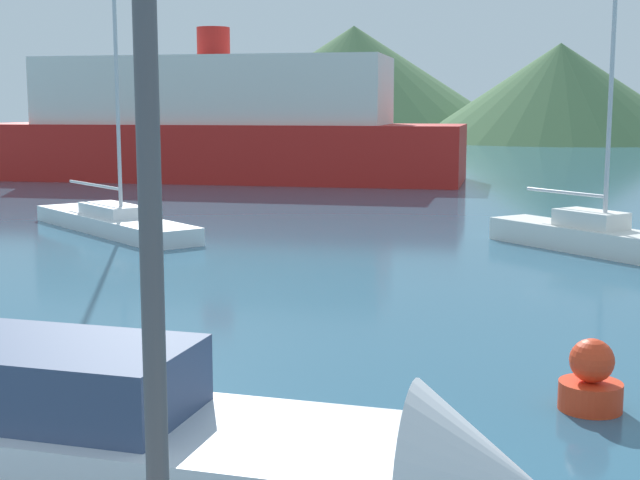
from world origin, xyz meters
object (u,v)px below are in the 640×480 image
Objects in this scene: ferry_distant at (215,126)px; buoy_marker at (591,381)px; sailboat_middle at (590,233)px; sailboat_inner at (112,219)px; motorboat_near at (142,441)px; streetlamp at (149,159)px.

ferry_distant is 28.90× the size of buoy_marker.
sailboat_inner is at bearing -137.69° from sailboat_middle.
motorboat_near reaches higher than buoy_marker.
ferry_distant is at bearing 124.81° from buoy_marker.
sailboat_inner reaches higher than streetlamp.
streetlamp is 0.17× the size of ferry_distant.
ferry_distant is at bearing 117.22° from streetlamp.
streetlamp reaches higher than motorboat_near.
buoy_marker is (4.31, 4.11, -0.06)m from motorboat_near.
sailboat_inner reaches higher than buoy_marker.
sailboat_inner reaches higher than motorboat_near.
sailboat_inner is 21.16m from ferry_distant.
ferry_distant is at bearing 139.68° from sailboat_inner.
sailboat_middle is at bearing 88.32° from streetlamp.
sailboat_inner is 11.84× the size of buoy_marker.
sailboat_middle reaches higher than streetlamp.
streetlamp is 45.27m from ferry_distant.
motorboat_near is at bearing -136.34° from buoy_marker.
sailboat_middle reaches higher than buoy_marker.
sailboat_inner is at bearing 124.61° from streetlamp.
sailboat_middle is 10.86× the size of buoy_marker.
sailboat_middle reaches higher than motorboat_near.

